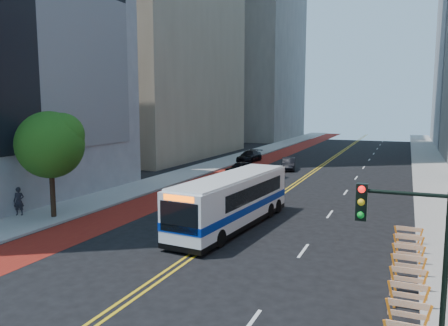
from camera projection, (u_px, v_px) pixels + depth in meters
ground at (157, 280)px, 18.08m from camera, size 160.00×160.00×0.00m
sidewalk_left at (205, 168)px, 50.10m from camera, size 4.00×140.00×0.15m
sidewalk_right at (436, 182)px, 40.89m from camera, size 4.00×140.00×0.15m
bus_lane_paint at (236, 170)px, 48.62m from camera, size 3.60×140.00×0.01m
center_line_inner at (307, 175)px, 45.58m from camera, size 0.14×140.00×0.01m
center_line_outer at (310, 175)px, 45.44m from camera, size 0.14×140.00×0.01m
lane_dashes at (364, 167)px, 50.98m from camera, size 0.14×98.20×0.01m
construction_barriers at (408, 269)px, 17.44m from camera, size 1.42×10.91×1.00m
street_tree at (51, 142)px, 27.28m from camera, size 4.20×4.20×6.70m
traffic_signal at (407, 247)px, 10.77m from camera, size 2.21×0.34×5.07m
transit_bus at (233, 200)px, 25.85m from camera, size 3.45×11.49×3.11m
car_a at (240, 168)px, 45.97m from camera, size 2.66×4.21×1.34m
car_b at (289, 164)px, 49.00m from camera, size 2.26×4.32×1.35m
car_c at (249, 156)px, 56.12m from camera, size 2.30×5.04×1.43m
pedestrian at (19, 201)px, 28.11m from camera, size 0.79×0.68×1.83m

